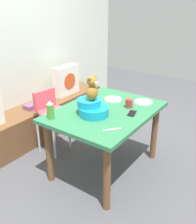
{
  "coord_description": "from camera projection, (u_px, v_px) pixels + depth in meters",
  "views": [
    {
      "loc": [
        -2.06,
        -1.36,
        1.83
      ],
      "look_at": [
        0.0,
        0.1,
        0.69
      ],
      "focal_mm": 40.79,
      "sensor_mm": 36.0,
      "label": 1
    }
  ],
  "objects": [
    {
      "name": "highchair",
      "position": [
        52.0,
        113.0,
        3.15
      ],
      "size": [
        0.36,
        0.48,
        0.79
      ],
      "color": "#D84C59",
      "rests_on": "ground_plane"
    },
    {
      "name": "dinner_plate_near",
      "position": [
        143.0,
        102.0,
        2.88
      ],
      "size": [
        0.2,
        0.2,
        0.01
      ],
      "primitive_type": "cylinder",
      "color": "white",
      "rests_on": "dining_table"
    },
    {
      "name": "window_bench",
      "position": [
        33.0,
        123.0,
        3.54
      ],
      "size": [
        2.6,
        0.44,
        0.46
      ],
      "primitive_type": "cube",
      "color": "brown",
      "rests_on": "ground_plane"
    },
    {
      "name": "coffee_mug",
      "position": [
        129.0,
        103.0,
        2.74
      ],
      "size": [
        0.12,
        0.08,
        0.09
      ],
      "color": "#9E332D",
      "rests_on": "dining_table"
    },
    {
      "name": "book_stack",
      "position": [
        32.0,
        106.0,
        3.43
      ],
      "size": [
        0.2,
        0.14,
        0.06
      ],
      "primitive_type": "cube",
      "color": "#70486D",
      "rests_on": "window_bench"
    },
    {
      "name": "dinner_plate_far",
      "position": [
        113.0,
        99.0,
        2.96
      ],
      "size": [
        0.2,
        0.2,
        0.01
      ],
      "primitive_type": "cylinder",
      "color": "white",
      "rests_on": "dining_table"
    },
    {
      "name": "cell_phone",
      "position": [
        132.0,
        113.0,
        2.6
      ],
      "size": [
        0.16,
        0.1,
        0.01
      ],
      "primitive_type": "cube",
      "rotation": [
        0.0,
        0.0,
        1.83
      ],
      "color": "black",
      "rests_on": "dining_table"
    },
    {
      "name": "dining_table",
      "position": [
        106.0,
        119.0,
        2.74
      ],
      "size": [
        1.21,
        0.91,
        0.74
      ],
      "color": "#2D7247",
      "rests_on": "ground_plane"
    },
    {
      "name": "back_wall",
      "position": [
        10.0,
        43.0,
        3.24
      ],
      "size": [
        4.4,
        0.1,
        2.6
      ],
      "primitive_type": "cube",
      "color": "silver",
      "rests_on": "ground_plane"
    },
    {
      "name": "teddy_bear",
      "position": [
        92.0,
        89.0,
        2.47
      ],
      "size": [
        0.13,
        0.12,
        0.25
      ],
      "color": "olive",
      "rests_on": "infant_seat_teal"
    },
    {
      "name": "ketchup_bottle",
      "position": [
        50.0,
        110.0,
        2.47
      ],
      "size": [
        0.07,
        0.07,
        0.18
      ],
      "color": "#4C8C33",
      "rests_on": "dining_table"
    },
    {
      "name": "table_fork",
      "position": [
        112.0,
        129.0,
        2.29
      ],
      "size": [
        0.14,
        0.12,
        0.01
      ],
      "primitive_type": "cube",
      "rotation": [
        0.0,
        0.0,
        0.89
      ],
      "color": "silver",
      "rests_on": "dining_table"
    },
    {
      "name": "infant_seat_teal",
      "position": [
        92.0,
        108.0,
        2.55
      ],
      "size": [
        0.3,
        0.33,
        0.16
      ],
      "color": "#1596C4",
      "rests_on": "dining_table"
    },
    {
      "name": "ground_plane",
      "position": [
        105.0,
        167.0,
        3.0
      ],
      "size": [
        8.0,
        8.0,
        0.0
      ],
      "primitive_type": "plane",
      "color": "#4C4C51"
    },
    {
      "name": "pillow_floral_right",
      "position": [
        66.0,
        80.0,
        3.85
      ],
      "size": [
        0.44,
        0.15,
        0.44
      ],
      "color": "white",
      "rests_on": "window_bench"
    }
  ]
}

